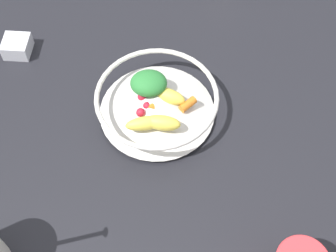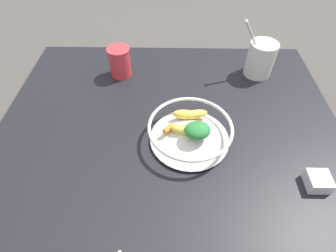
{
  "view_description": "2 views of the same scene",
  "coord_description": "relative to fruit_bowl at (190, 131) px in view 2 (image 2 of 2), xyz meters",
  "views": [
    {
      "loc": [
        -0.0,
        -0.57,
        0.85
      ],
      "look_at": [
        -0.04,
        -0.1,
        0.1
      ],
      "focal_mm": 50.0,
      "sensor_mm": 36.0,
      "label": 1
    },
    {
      "loc": [
        -0.01,
        0.47,
        0.66
      ],
      "look_at": [
        0.0,
        -0.05,
        0.08
      ],
      "focal_mm": 28.0,
      "sensor_mm": 36.0,
      "label": 2
    }
  ],
  "objects": [
    {
      "name": "drinking_cup",
      "position": [
        0.25,
        -0.32,
        0.02
      ],
      "size": [
        0.08,
        0.08,
        0.11
      ],
      "color": "#DB383D",
      "rests_on": "countertop"
    },
    {
      "name": "spice_jar",
      "position": [
        -0.33,
        0.15,
        -0.02
      ],
      "size": [
        0.06,
        0.06,
        0.04
      ],
      "color": "silver",
      "rests_on": "countertop"
    },
    {
      "name": "yogurt_tub",
      "position": [
        -0.27,
        -0.34,
        0.03
      ],
      "size": [
        0.15,
        0.1,
        0.22
      ],
      "color": "silver",
      "rests_on": "countertop"
    },
    {
      "name": "countertop",
      "position": [
        0.06,
        0.03,
        -0.06
      ],
      "size": [
        1.1,
        1.1,
        0.04
      ],
      "color": "black",
      "rests_on": "ground_plane"
    },
    {
      "name": "fruit_bowl",
      "position": [
        0.0,
        0.0,
        0.0
      ],
      "size": [
        0.25,
        0.25,
        0.09
      ],
      "color": "silver",
      "rests_on": "countertop"
    },
    {
      "name": "ground_plane",
      "position": [
        0.06,
        0.03,
        -0.08
      ],
      "size": [
        6.0,
        6.0,
        0.0
      ],
      "primitive_type": "plane",
      "color": "#4C4742"
    }
  ]
}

